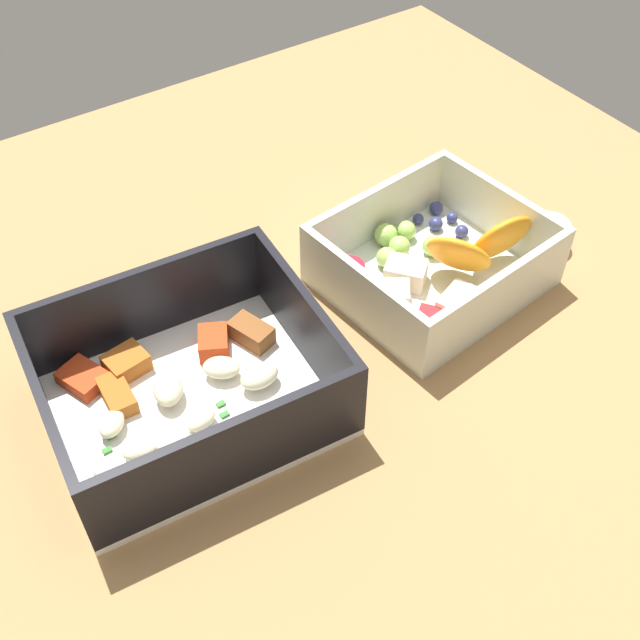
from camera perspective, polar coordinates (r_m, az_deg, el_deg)
The scene contains 4 objects.
table_surface at distance 57.92cm, azimuth 1.50°, elevation -2.78°, with size 80.00×80.00×2.00cm, color #9E7547.
pasta_container at distance 52.98cm, azimuth -9.55°, elevation -4.68°, with size 19.45×16.78×6.71cm.
fruit_bowl at distance 61.41cm, azimuth 8.31°, elevation 4.13°, with size 16.68×14.93×6.06cm.
paper_cup_liner at distance 67.09cm, azimuth 16.29°, elevation 5.78°, with size 3.31×3.31×2.20cm, color white.
Camera 1 is at (-22.51, -30.55, 44.75)cm, focal length 44.44 mm.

